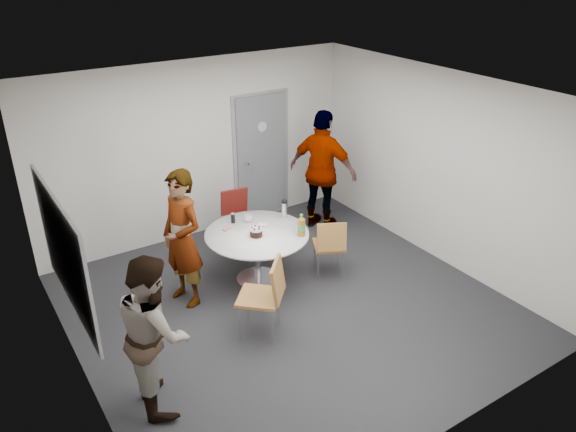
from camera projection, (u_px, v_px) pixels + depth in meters
floor at (289, 306)px, 7.11m from camera, size 5.00×5.00×0.00m
ceiling at (289, 95)px, 5.92m from camera, size 5.00×5.00×0.00m
wall_back at (197, 150)px, 8.40m from camera, size 5.00×0.00×5.00m
wall_left at (67, 273)px, 5.29m from camera, size 0.00×5.00×5.00m
wall_right at (440, 168)px, 7.75m from camera, size 0.00×5.00×5.00m
wall_front at (454, 319)px, 4.64m from camera, size 5.00×0.00×5.00m
door at (261, 157)px, 9.06m from camera, size 1.02×0.17×2.12m
whiteboard at (64, 254)px, 5.41m from camera, size 0.04×1.90×1.25m
table at (259, 239)px, 7.42m from camera, size 1.37×1.37×1.02m
chair_near_left at (267, 291)px, 6.36m from camera, size 0.68×0.68×0.98m
chair_near_right at (330, 243)px, 7.53m from camera, size 0.56×0.58×0.86m
chair_far at (237, 213)px, 8.28m from camera, size 0.49×0.52×0.91m
person_main at (182, 239)px, 6.86m from camera, size 0.57×0.73×1.78m
person_left at (154, 332)px, 5.33m from camera, size 0.73×0.88×1.64m
person_right at (323, 171)px, 8.69m from camera, size 0.93×1.22×1.92m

